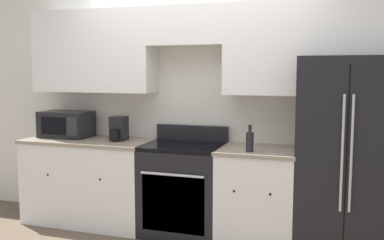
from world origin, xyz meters
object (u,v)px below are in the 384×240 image
microwave (66,124)px  bottle (250,141)px  refrigerator (345,156)px  oven_range (183,189)px

microwave → bottle: 2.11m
refrigerator → microwave: size_ratio=3.25×
refrigerator → microwave: (-2.92, 0.01, 0.17)m
oven_range → bottle: 0.90m
bottle → oven_range: bearing=166.7°
refrigerator → oven_range: bearing=-178.0°
oven_range → refrigerator: bearing=2.0°
refrigerator → bottle: size_ratio=7.22×
oven_range → microwave: size_ratio=1.97×
refrigerator → microwave: refrigerator is taller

